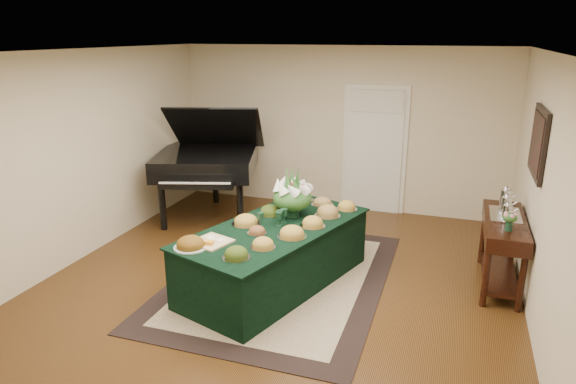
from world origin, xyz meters
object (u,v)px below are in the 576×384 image
(grand_piano, at_px, (207,161))
(mahogany_sideboard, at_px, (504,234))
(floral_centerpiece, at_px, (292,193))
(buffet_table, at_px, (275,256))

(grand_piano, height_order, mahogany_sideboard, grand_piano)
(floral_centerpiece, xyz_separation_m, mahogany_sideboard, (2.45, 0.42, -0.38))
(buffet_table, xyz_separation_m, floral_centerpiece, (0.07, 0.41, 0.66))
(buffet_table, distance_m, grand_piano, 2.73)
(buffet_table, relative_size, mahogany_sideboard, 1.92)
(floral_centerpiece, distance_m, grand_piano, 2.45)
(floral_centerpiece, bearing_deg, buffet_table, -100.04)
(grand_piano, distance_m, mahogany_sideboard, 4.51)
(buffet_table, height_order, floral_centerpiece, floral_centerpiece)
(mahogany_sideboard, bearing_deg, buffet_table, -161.64)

